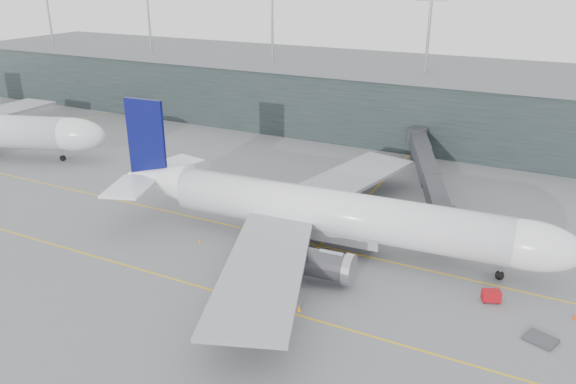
% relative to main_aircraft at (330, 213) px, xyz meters
% --- Properties ---
extents(ground, '(320.00, 320.00, 0.00)m').
position_rel_main_aircraft_xyz_m(ground, '(-6.30, 3.64, -4.96)').
color(ground, slate).
rests_on(ground, ground).
extents(taxiline_a, '(160.00, 0.25, 0.02)m').
position_rel_main_aircraft_xyz_m(taxiline_a, '(-6.30, -0.36, -4.95)').
color(taxiline_a, yellow).
rests_on(taxiline_a, ground).
extents(taxiline_b, '(160.00, 0.25, 0.02)m').
position_rel_main_aircraft_xyz_m(taxiline_b, '(-6.30, -16.36, -4.95)').
color(taxiline_b, yellow).
rests_on(taxiline_b, ground).
extents(taxiline_lead_main, '(0.25, 60.00, 0.02)m').
position_rel_main_aircraft_xyz_m(taxiline_lead_main, '(-1.30, 23.64, -4.95)').
color(taxiline_lead_main, yellow).
rests_on(taxiline_lead_main, ground).
extents(taxiline_lead_adj, '(0.25, 60.00, 0.02)m').
position_rel_main_aircraft_xyz_m(taxiline_lead_adj, '(-81.30, 23.64, -4.95)').
color(taxiline_lead_adj, yellow).
rests_on(taxiline_lead_adj, ground).
extents(terminal, '(240.00, 36.00, 29.00)m').
position_rel_main_aircraft_xyz_m(terminal, '(-6.30, 61.64, 2.66)').
color(terminal, '#1D2728').
rests_on(terminal, ground).
extents(main_aircraft, '(63.06, 59.15, 17.68)m').
position_rel_main_aircraft_xyz_m(main_aircraft, '(0.00, 0.00, 0.00)').
color(main_aircraft, white).
rests_on(main_aircraft, ground).
extents(jet_bridge, '(16.79, 43.46, 6.32)m').
position_rel_main_aircraft_xyz_m(jet_bridge, '(8.25, 26.46, -0.23)').
color(jet_bridge, '#2C2C31').
rests_on(jet_bridge, ground).
extents(gse_cart, '(2.33, 1.92, 1.36)m').
position_rel_main_aircraft_xyz_m(gse_cart, '(21.47, -4.15, -4.20)').
color(gse_cart, '#A80C13').
rests_on(gse_cart, ground).
extents(baggage_dolly, '(3.58, 3.24, 0.29)m').
position_rel_main_aircraft_xyz_m(baggage_dolly, '(27.06, -9.37, -4.78)').
color(baggage_dolly, '#38373C').
rests_on(baggage_dolly, ground).
extents(uld_a, '(2.31, 2.09, 1.72)m').
position_rel_main_aircraft_xyz_m(uld_a, '(-10.23, 14.12, -4.06)').
color(uld_a, '#3C3C41').
rests_on(uld_a, ground).
extents(uld_b, '(1.96, 1.65, 1.62)m').
position_rel_main_aircraft_xyz_m(uld_b, '(-7.31, 14.77, -4.11)').
color(uld_b, '#3C3C41').
rests_on(uld_b, ground).
extents(uld_c, '(1.84, 1.48, 1.66)m').
position_rel_main_aircraft_xyz_m(uld_c, '(-6.63, 14.74, -4.09)').
color(uld_c, '#3C3C41').
rests_on(uld_c, ground).
extents(cone_nose, '(0.44, 0.44, 0.69)m').
position_rel_main_aircraft_xyz_m(cone_nose, '(29.99, -3.74, -4.62)').
color(cone_nose, '#DA3D0C').
rests_on(cone_nose, ground).
extents(cone_wing_stbd, '(0.48, 0.48, 0.77)m').
position_rel_main_aircraft_xyz_m(cone_wing_stbd, '(3.02, -15.60, -4.58)').
color(cone_wing_stbd, orange).
rests_on(cone_wing_stbd, ground).
extents(cone_wing_port, '(0.44, 0.44, 0.70)m').
position_rel_main_aircraft_xyz_m(cone_wing_port, '(1.63, 15.03, -4.61)').
color(cone_wing_port, '#DA610C').
rests_on(cone_wing_port, ground).
extents(cone_tail, '(0.41, 0.41, 0.65)m').
position_rel_main_aircraft_xyz_m(cone_tail, '(-16.20, -6.92, -4.64)').
color(cone_tail, orange).
rests_on(cone_tail, ground).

